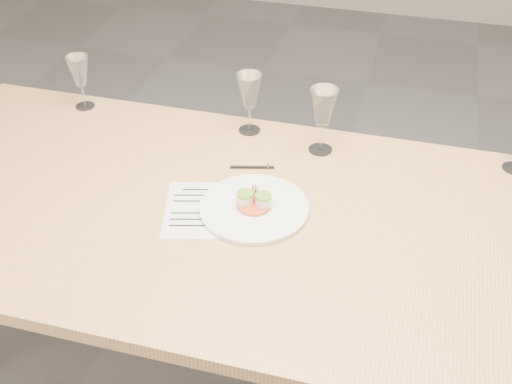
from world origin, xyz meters
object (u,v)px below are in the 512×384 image
(dining_table, at_px, (285,239))
(dinner_plate, at_px, (254,207))
(wine_glass_0, at_px, (79,72))
(ballpoint_pen, at_px, (252,167))
(wine_glass_1, at_px, (249,92))
(recipe_sheet, at_px, (200,209))
(wine_glass_2, at_px, (323,108))

(dining_table, bearing_deg, dinner_plate, 168.21)
(dining_table, relative_size, wine_glass_0, 12.73)
(ballpoint_pen, bearing_deg, dinner_plate, -87.59)
(dining_table, height_order, dinner_plate, dinner_plate)
(dinner_plate, distance_m, wine_glass_1, 0.44)
(ballpoint_pen, height_order, wine_glass_0, wine_glass_0)
(recipe_sheet, bearing_deg, dinner_plate, -1.61)
(wine_glass_2, bearing_deg, ballpoint_pen, -139.56)
(recipe_sheet, height_order, ballpoint_pen, ballpoint_pen)
(ballpoint_pen, bearing_deg, wine_glass_0, 147.99)
(dinner_plate, distance_m, ballpoint_pen, 0.20)
(dining_table, relative_size, recipe_sheet, 8.16)
(dinner_plate, relative_size, ballpoint_pen, 2.30)
(dining_table, distance_m, recipe_sheet, 0.25)
(recipe_sheet, height_order, wine_glass_0, wine_glass_0)
(ballpoint_pen, xyz_separation_m, wine_glass_0, (-0.66, 0.21, 0.13))
(wine_glass_0, bearing_deg, wine_glass_1, -0.26)
(dining_table, height_order, wine_glass_2, wine_glass_2)
(dining_table, xyz_separation_m, dinner_plate, (-0.09, 0.02, 0.08))
(dining_table, bearing_deg, wine_glass_0, 152.59)
(recipe_sheet, distance_m, wine_glass_1, 0.46)
(dinner_plate, relative_size, wine_glass_0, 1.61)
(dinner_plate, xyz_separation_m, wine_glass_0, (-0.72, 0.41, 0.12))
(recipe_sheet, relative_size, wine_glass_1, 1.45)
(recipe_sheet, bearing_deg, wine_glass_0, 127.84)
(ballpoint_pen, bearing_deg, wine_glass_1, 93.44)
(recipe_sheet, xyz_separation_m, wine_glass_1, (0.02, 0.44, 0.14))
(dining_table, bearing_deg, recipe_sheet, -176.46)
(recipe_sheet, relative_size, wine_glass_0, 1.56)
(dinner_plate, xyz_separation_m, wine_glass_1, (-0.13, 0.40, 0.13))
(dining_table, height_order, ballpoint_pen, ballpoint_pen)
(wine_glass_1, bearing_deg, wine_glass_0, 179.74)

